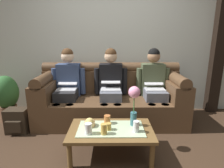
% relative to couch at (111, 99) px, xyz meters
% --- Properties ---
extents(ground_plane, '(14.00, 14.00, 0.00)m').
position_rel_couch_xyz_m(ground_plane, '(0.00, -1.17, -0.37)').
color(ground_plane, '#382619').
extents(back_wall_patterned, '(6.00, 0.12, 2.90)m').
position_rel_couch_xyz_m(back_wall_patterned, '(0.00, 0.53, 1.08)').
color(back_wall_patterned, silver).
rests_on(back_wall_patterned, ground_plane).
extents(timber_pillar, '(0.20, 0.20, 2.90)m').
position_rel_couch_xyz_m(timber_pillar, '(1.94, 0.41, 1.08)').
color(timber_pillar, black).
rests_on(timber_pillar, ground_plane).
extents(couch, '(2.38, 0.88, 0.96)m').
position_rel_couch_xyz_m(couch, '(0.00, 0.00, 0.00)').
color(couch, '#513823').
rests_on(couch, ground_plane).
extents(person_left, '(0.56, 0.67, 1.22)m').
position_rel_couch_xyz_m(person_left, '(-0.71, -0.00, 0.29)').
color(person_left, '#232326').
rests_on(person_left, ground_plane).
extents(person_middle, '(0.56, 0.67, 1.22)m').
position_rel_couch_xyz_m(person_middle, '(0.00, -0.00, 0.29)').
color(person_middle, '#595B66').
rests_on(person_middle, ground_plane).
extents(person_right, '(0.56, 0.67, 1.22)m').
position_rel_couch_xyz_m(person_right, '(0.71, -0.00, 0.29)').
color(person_right, '#595B66').
rests_on(person_right, ground_plane).
extents(coffee_table, '(0.99, 0.59, 0.36)m').
position_rel_couch_xyz_m(coffee_table, '(0.00, -1.00, -0.06)').
color(coffee_table, brown).
rests_on(coffee_table, ground_plane).
extents(flower_vase, '(0.14, 0.14, 0.49)m').
position_rel_couch_xyz_m(flower_vase, '(0.27, -0.92, 0.32)').
color(flower_vase, '#336672').
rests_on(flower_vase, coffee_table).
extents(snack_bowl, '(0.13, 0.13, 0.11)m').
position_rel_couch_xyz_m(snack_bowl, '(-0.25, -0.94, 0.03)').
color(snack_bowl, tan).
rests_on(snack_bowl, coffee_table).
extents(cup_near_left, '(0.07, 0.07, 0.08)m').
position_rel_couch_xyz_m(cup_near_left, '(-0.03, -1.04, 0.03)').
color(cup_near_left, gold).
rests_on(cup_near_left, coffee_table).
extents(cup_near_right, '(0.08, 0.08, 0.11)m').
position_rel_couch_xyz_m(cup_near_right, '(-0.04, -0.88, 0.04)').
color(cup_near_right, '#B26633').
rests_on(cup_near_right, coffee_table).
extents(cup_far_center, '(0.07, 0.07, 0.13)m').
position_rel_couch_xyz_m(cup_far_center, '(0.28, -1.08, 0.05)').
color(cup_far_center, silver).
rests_on(cup_far_center, coffee_table).
extents(cup_far_left, '(0.08, 0.08, 0.12)m').
position_rel_couch_xyz_m(cup_far_left, '(-0.25, -1.13, 0.05)').
color(cup_far_left, silver).
rests_on(cup_far_left, coffee_table).
extents(cup_far_right, '(0.07, 0.07, 0.12)m').
position_rel_couch_xyz_m(cup_far_right, '(-0.08, -1.13, 0.05)').
color(cup_far_right, gold).
rests_on(cup_far_right, coffee_table).
extents(backpack_left, '(0.31, 0.26, 0.37)m').
position_rel_couch_xyz_m(backpack_left, '(-1.40, -0.44, -0.19)').
color(backpack_left, '#2D2319').
rests_on(backpack_left, ground_plane).
extents(potted_plant, '(0.40, 0.40, 0.78)m').
position_rel_couch_xyz_m(potted_plant, '(-1.76, 0.00, 0.06)').
color(potted_plant, brown).
rests_on(potted_plant, ground_plane).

